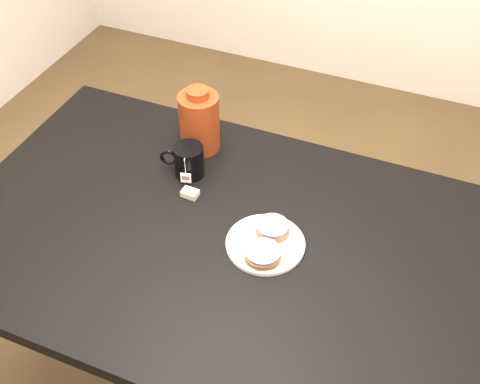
{
  "coord_description": "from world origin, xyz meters",
  "views": [
    {
      "loc": [
        0.46,
        -0.95,
        1.9
      ],
      "look_at": [
        0.02,
        0.11,
        0.81
      ],
      "focal_mm": 45.0,
      "sensor_mm": 36.0,
      "label": 1
    }
  ],
  "objects_px": {
    "mug": "(188,161)",
    "teabag_pouch": "(190,193)",
    "plate": "(265,243)",
    "bagel_back": "(272,228)",
    "bagel_front": "(263,254)",
    "table": "(218,254)",
    "bagel_package": "(199,121)"
  },
  "relations": [
    {
      "from": "table",
      "to": "bagel_package",
      "type": "xyz_separation_m",
      "value": [
        -0.19,
        0.31,
        0.18
      ]
    },
    {
      "from": "bagel_package",
      "to": "bagel_front",
      "type": "bearing_deg",
      "value": -46.23
    },
    {
      "from": "mug",
      "to": "plate",
      "type": "bearing_deg",
      "value": -43.83
    },
    {
      "from": "table",
      "to": "mug",
      "type": "xyz_separation_m",
      "value": [
        -0.17,
        0.18,
        0.13
      ]
    },
    {
      "from": "mug",
      "to": "bagel_package",
      "type": "bearing_deg",
      "value": 86.4
    },
    {
      "from": "bagel_front",
      "to": "mug",
      "type": "distance_m",
      "value": 0.38
    },
    {
      "from": "teabag_pouch",
      "to": "bagel_package",
      "type": "relative_size",
      "value": 0.22
    },
    {
      "from": "plate",
      "to": "bagel_back",
      "type": "bearing_deg",
      "value": 85.93
    },
    {
      "from": "plate",
      "to": "teabag_pouch",
      "type": "bearing_deg",
      "value": 160.41
    },
    {
      "from": "plate",
      "to": "mug",
      "type": "distance_m",
      "value": 0.35
    },
    {
      "from": "bagel_back",
      "to": "table",
      "type": "bearing_deg",
      "value": -159.06
    },
    {
      "from": "table",
      "to": "bagel_package",
      "type": "distance_m",
      "value": 0.4
    },
    {
      "from": "teabag_pouch",
      "to": "bagel_back",
      "type": "bearing_deg",
      "value": -10.82
    },
    {
      "from": "bagel_front",
      "to": "teabag_pouch",
      "type": "xyz_separation_m",
      "value": [
        -0.27,
        0.14,
        -0.02
      ]
    },
    {
      "from": "plate",
      "to": "bagel_back",
      "type": "xyz_separation_m",
      "value": [
        0.0,
        0.04,
        0.02
      ]
    },
    {
      "from": "mug",
      "to": "teabag_pouch",
      "type": "distance_m",
      "value": 0.1
    },
    {
      "from": "bagel_back",
      "to": "bagel_front",
      "type": "bearing_deg",
      "value": -84.86
    },
    {
      "from": "bagel_back",
      "to": "bagel_front",
      "type": "xyz_separation_m",
      "value": [
        0.01,
        -0.09,
        0.0
      ]
    },
    {
      "from": "bagel_front",
      "to": "teabag_pouch",
      "type": "height_order",
      "value": "bagel_front"
    },
    {
      "from": "bagel_back",
      "to": "teabag_pouch",
      "type": "xyz_separation_m",
      "value": [
        -0.26,
        0.05,
        -0.02
      ]
    },
    {
      "from": "bagel_front",
      "to": "bagel_package",
      "type": "relative_size",
      "value": 0.54
    },
    {
      "from": "table",
      "to": "bagel_front",
      "type": "height_order",
      "value": "bagel_front"
    },
    {
      "from": "teabag_pouch",
      "to": "bagel_front",
      "type": "bearing_deg",
      "value": -27.69
    },
    {
      "from": "table",
      "to": "bagel_front",
      "type": "bearing_deg",
      "value": -15.98
    },
    {
      "from": "plate",
      "to": "mug",
      "type": "height_order",
      "value": "mug"
    },
    {
      "from": "table",
      "to": "bagel_front",
      "type": "distance_m",
      "value": 0.18
    },
    {
      "from": "teabag_pouch",
      "to": "bagel_package",
      "type": "distance_m",
      "value": 0.23
    },
    {
      "from": "plate",
      "to": "teabag_pouch",
      "type": "height_order",
      "value": "teabag_pouch"
    },
    {
      "from": "mug",
      "to": "teabag_pouch",
      "type": "xyz_separation_m",
      "value": [
        0.04,
        -0.08,
        -0.04
      ]
    },
    {
      "from": "table",
      "to": "bagel_front",
      "type": "xyz_separation_m",
      "value": [
        0.14,
        -0.04,
        0.11
      ]
    },
    {
      "from": "table",
      "to": "teabag_pouch",
      "type": "distance_m",
      "value": 0.19
    },
    {
      "from": "mug",
      "to": "table",
      "type": "bearing_deg",
      "value": -60.7
    }
  ]
}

